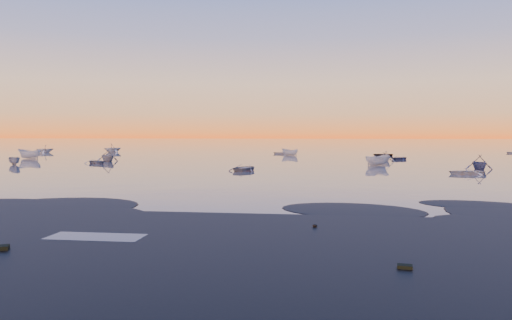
# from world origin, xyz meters

# --- Properties ---
(ground) EXTENTS (600.00, 600.00, 0.00)m
(ground) POSITION_xyz_m (0.00, 100.00, 0.00)
(ground) COLOR #6F635D
(ground) RESTS_ON ground
(mud_lobes) EXTENTS (140.00, 6.00, 0.07)m
(mud_lobes) POSITION_xyz_m (0.00, -1.00, 0.01)
(mud_lobes) COLOR black
(mud_lobes) RESTS_ON ground
(moored_fleet) EXTENTS (124.00, 58.00, 1.20)m
(moored_fleet) POSITION_xyz_m (0.00, 53.00, 0.00)
(moored_fleet) COLOR beige
(moored_fleet) RESTS_ON ground
(boat_near_left) EXTENTS (3.68, 3.64, 0.91)m
(boat_near_left) POSITION_xyz_m (-25.19, 36.09, 0.00)
(boat_near_left) COLOR slate
(boat_near_left) RESTS_ON ground
(boat_near_center) EXTENTS (3.89, 4.04, 1.37)m
(boat_near_center) POSITION_xyz_m (11.73, 37.12, 0.00)
(boat_near_center) COLOR beige
(boat_near_center) RESTS_ON ground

